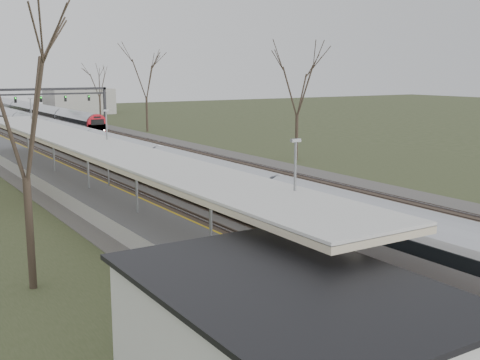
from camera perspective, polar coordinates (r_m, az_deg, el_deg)
The scene contains 9 objects.
track_bed at distance 62.85m, azimuth -12.08°, elevation 2.37°, with size 24.00×160.00×0.22m.
platform at distance 43.47m, azimuth -15.56°, elevation -0.68°, with size 3.50×69.00×1.00m, color #9E9B93.
canopy at distance 38.69m, azimuth -13.85°, elevation 3.21°, with size 4.10×50.00×3.11m.
station_building at distance 15.96m, azimuth 4.46°, elevation -15.40°, with size 6.00×9.00×3.20m, color silver.
signal_gantry at distance 91.10m, azimuth -18.83°, elevation 7.52°, with size 21.00×0.59×6.08m.
tree_west_near at distance 24.07m, azimuth -20.00°, elevation 6.77°, with size 5.00×5.00×10.30m.
tree_east_far at distance 57.50m, azimuth 5.47°, elevation 9.06°, with size 5.00×5.00×10.30m.
train_near at distance 58.82m, azimuth -13.59°, elevation 3.17°, with size 2.62×90.21×3.05m.
train_far at distance 107.91m, azimuth -18.59°, elevation 6.06°, with size 2.62×60.21×3.05m.
Camera 1 is at (-21.18, -3.47, 8.52)m, focal length 45.00 mm.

